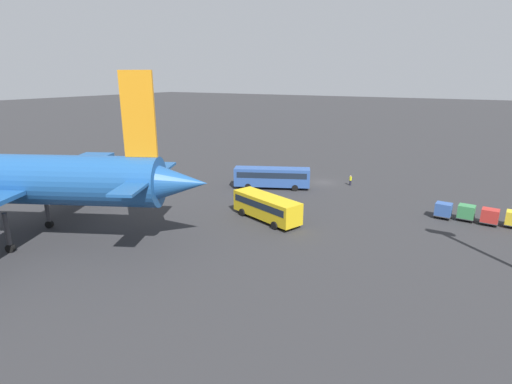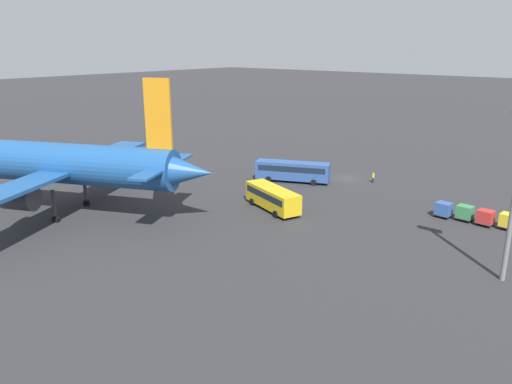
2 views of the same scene
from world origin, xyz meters
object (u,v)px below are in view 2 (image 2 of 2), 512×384
shuttle_bus_far (273,197)px  cargo_cart_yellow (508,221)px  airplane (59,164)px  cargo_cart_green (465,212)px  cargo_cart_blue (444,209)px  worker_person (373,178)px  cargo_cart_red (485,217)px  shuttle_bus_near (293,170)px

shuttle_bus_far → cargo_cart_yellow: bearing=-135.1°
airplane → cargo_cart_green: size_ratio=19.60×
cargo_cart_yellow → cargo_cart_blue: bearing=4.6°
worker_person → cargo_cart_red: bearing=154.6°
shuttle_bus_far → cargo_cart_blue: (-19.60, -11.92, -0.70)m
worker_person → cargo_cart_blue: cargo_cart_blue is taller
cargo_cart_blue → shuttle_bus_near: bearing=-4.1°
worker_person → cargo_cart_yellow: size_ratio=0.82×
worker_person → cargo_cart_yellow: (-23.18, 9.35, 0.32)m
cargo_cart_yellow → cargo_cart_green: 5.24m
shuttle_bus_far → worker_person: shuttle_bus_far is taller
airplane → cargo_cart_blue: size_ratio=19.60×
airplane → shuttle_bus_far: bearing=-162.5°
shuttle_bus_near → cargo_cart_red: size_ratio=5.80×
worker_person → cargo_cart_green: size_ratio=0.82×
worker_person → cargo_cart_yellow: 25.00m
worker_person → cargo_cart_red: (-20.56, 9.74, 0.32)m
shuttle_bus_near → cargo_cart_green: bearing=153.2°
cargo_cart_red → cargo_cart_blue: 5.25m
airplane → cargo_cart_yellow: 58.51m
shuttle_bus_far → cargo_cart_yellow: size_ratio=4.96×
shuttle_bus_near → cargo_cart_blue: bearing=151.9°
shuttle_bus_far → cargo_cart_yellow: (-27.46, -12.55, -0.70)m
cargo_cart_green → cargo_cart_red: bearing=174.9°
airplane → cargo_cart_yellow: bearing=-171.7°
shuttle_bus_near → worker_person: bearing=-166.8°
cargo_cart_red → worker_person: bearing=-25.4°
cargo_cart_green → cargo_cart_blue: same height
shuttle_bus_far → cargo_cart_blue: bearing=-128.3°
cargo_cart_yellow → cargo_cart_blue: size_ratio=1.00×
shuttle_bus_near → cargo_cart_green: shuttle_bus_near is taller
shuttle_bus_near → cargo_cart_red: bearing=153.0°
cargo_cart_yellow → cargo_cart_green: bearing=1.7°
shuttle_bus_near → shuttle_bus_far: bearing=91.1°
cargo_cart_yellow → cargo_cart_red: size_ratio=1.00×
cargo_cart_red → cargo_cart_green: same height
shuttle_bus_near → cargo_cart_green: size_ratio=5.80×
worker_person → cargo_cart_red: cargo_cart_red is taller
cargo_cart_green → cargo_cart_blue: 2.66m
airplane → cargo_cart_blue: airplane is taller
airplane → shuttle_bus_far: airplane is taller
shuttle_bus_far → cargo_cart_yellow: shuttle_bus_far is taller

